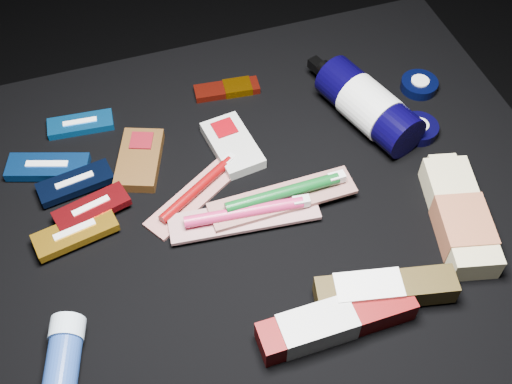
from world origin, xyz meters
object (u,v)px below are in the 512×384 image
object	(u,v)px
bodywash_bottle	(460,218)
deodorant_stick	(63,358)
lotion_bottle	(368,106)
toothpaste_carton_red	(330,323)

from	to	relation	value
bodywash_bottle	deodorant_stick	world-z (taller)	deodorant_stick
lotion_bottle	deodorant_stick	world-z (taller)	lotion_bottle
lotion_bottle	toothpaste_carton_red	distance (m)	0.39
lotion_bottle	bodywash_bottle	distance (m)	0.24
bodywash_bottle	deodorant_stick	distance (m)	0.58
lotion_bottle	deodorant_stick	xyz separation A→B (m)	(-0.54, -0.27, -0.02)
deodorant_stick	bodywash_bottle	bearing A→B (deg)	19.23
lotion_bottle	bodywash_bottle	size ratio (longest dim) A/B	1.15
lotion_bottle	toothpaste_carton_red	bearing A→B (deg)	-139.31
lotion_bottle	bodywash_bottle	bearing A→B (deg)	-98.02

